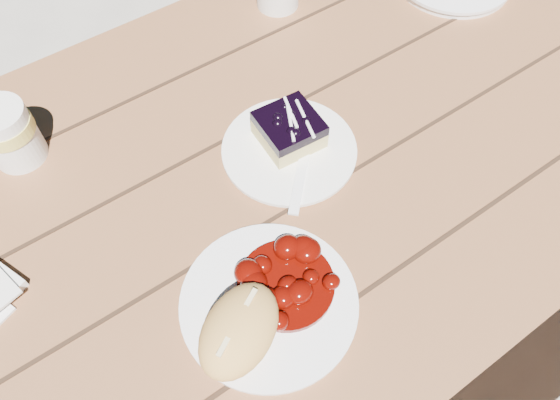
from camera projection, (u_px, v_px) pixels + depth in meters
ground at (328, 295)px, 1.51m from camera, size 60.00×60.00×0.00m
picnic_table at (351, 172)px, 1.01m from camera, size 2.00×1.55×0.75m
main_plate at (269, 304)px, 0.69m from camera, size 0.22×0.22×0.02m
goulash_stew at (286, 279)px, 0.68m from camera, size 0.12×0.12×0.04m
bread_roll at (239, 330)px, 0.63m from camera, size 0.15×0.13×0.06m
dessert_plate at (289, 151)px, 0.83m from camera, size 0.20×0.20×0.01m
blueberry_cake at (289, 129)px, 0.82m from camera, size 0.09×0.09×0.05m
fork_dessert at (300, 178)px, 0.79m from camera, size 0.13×0.13×0.00m
second_cup at (9, 134)px, 0.79m from camera, size 0.08×0.08×0.10m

